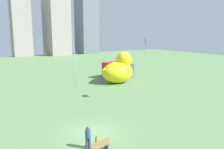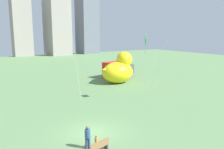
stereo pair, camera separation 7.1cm
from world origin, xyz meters
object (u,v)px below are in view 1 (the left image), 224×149
at_px(box_truck, 118,69).
at_px(park_bench, 99,146).
at_px(kite_green, 146,42).
at_px(giant_inflatable_duck, 119,70).
at_px(person_child, 97,141).
at_px(person_adult, 88,136).

bearing_deg(box_truck, park_bench, -125.71).
xyz_separation_m(box_truck, kite_green, (-5.71, -14.58, 5.55)).
xyz_separation_m(park_bench, box_truck, (15.91, 22.14, 0.97)).
bearing_deg(giant_inflatable_duck, park_bench, -126.69).
distance_m(giant_inflatable_duck, box_truck, 5.13).
bearing_deg(person_child, person_adult, 153.98).
bearing_deg(person_adult, person_child, -26.02).
distance_m(park_bench, kite_green, 14.28).
bearing_deg(person_child, park_bench, -104.73).
bearing_deg(person_adult, park_bench, -69.81).
height_order(park_bench, kite_green, kite_green).
relative_size(person_adult, person_child, 1.78).
relative_size(person_adult, giant_inflatable_duck, 0.27).
xyz_separation_m(person_adult, giant_inflatable_duck, (13.61, 16.84, 1.23)).
distance_m(park_bench, person_adult, 1.10).
bearing_deg(kite_green, person_adult, -147.98).
xyz_separation_m(person_child, box_truck, (15.73, 21.44, 0.94)).
bearing_deg(person_adult, kite_green, 32.02).
relative_size(park_bench, box_truck, 0.27).
bearing_deg(kite_green, box_truck, 68.62).
height_order(person_child, giant_inflatable_duck, giant_inflatable_duck).
bearing_deg(person_child, kite_green, 34.40).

